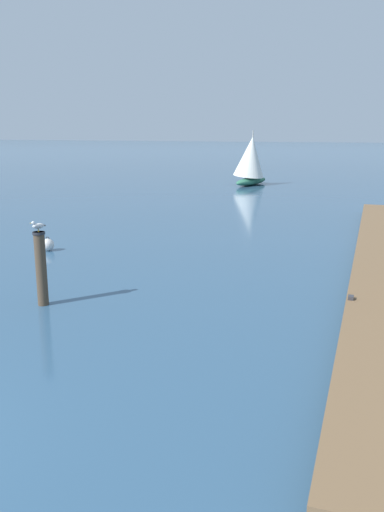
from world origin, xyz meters
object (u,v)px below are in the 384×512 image
perched_seagull (38,226)px  distant_sailboat (251,160)px  mooring_buoy (48,245)px  mooring_piling (41,267)px

perched_seagull → distant_sailboat: bearing=96.0°
mooring_buoy → mooring_piling: bearing=-54.4°
perched_seagull → distant_sailboat: 30.04m
mooring_piling → distant_sailboat: (-3.13, 29.88, 0.96)m
distant_sailboat → perched_seagull: bearing=-84.0°
mooring_piling → distant_sailboat: size_ratio=0.38×
mooring_piling → perched_seagull: perched_seagull is taller
mooring_piling → mooring_buoy: bearing=125.6°
mooring_buoy → distant_sailboat: (0.42, 24.92, 1.68)m
perched_seagull → distant_sailboat: distant_sailboat is taller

